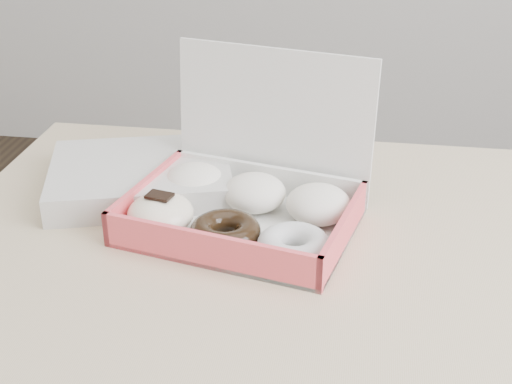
# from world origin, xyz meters

# --- Properties ---
(table) EXTENTS (1.20, 0.80, 0.75)m
(table) POSITION_xyz_m (0.00, 0.00, 0.67)
(table) COLOR tan
(table) RESTS_ON ground
(donut_box) EXTENTS (0.31, 0.27, 0.19)m
(donut_box) POSITION_xyz_m (-0.23, 0.12, 0.78)
(donut_box) COLOR white
(donut_box) RESTS_ON table
(newspapers) EXTENTS (0.28, 0.25, 0.04)m
(newspapers) POSITION_xyz_m (-0.39, 0.19, 0.77)
(newspapers) COLOR beige
(newspapers) RESTS_ON table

